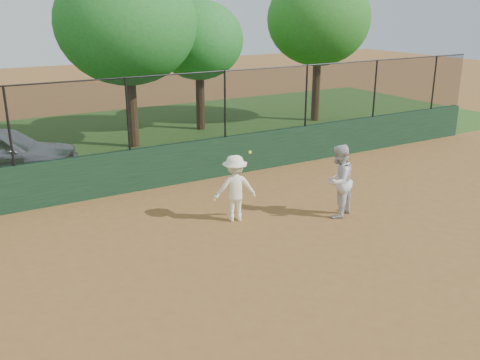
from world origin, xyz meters
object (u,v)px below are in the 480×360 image
player_second (338,181)px  tree_3 (199,41)px  parked_car (0,152)px  player_main (235,188)px  tree_2 (127,23)px  tree_4 (319,19)px

player_second → tree_3: tree_3 is taller
parked_car → player_second: 10.19m
player_main → tree_2: bearing=87.9°
tree_2 → tree_4: (8.66, 0.35, -0.01)m
parked_car → player_main: 7.93m
tree_3 → player_second: bearing=-97.5°
tree_2 → parked_car: bearing=-163.1°
player_second → tree_3: 10.85m
parked_car → player_second: player_second is taller
player_main → tree_2: (0.29, 8.02, 3.58)m
player_main → tree_2: tree_2 is taller
player_second → tree_2: bearing=-102.1°
tree_3 → parked_car: bearing=-161.1°
player_main → player_second: bearing=-24.5°
player_main → tree_4: size_ratio=0.27×
parked_car → tree_3: 9.04m
parked_car → player_second: size_ratio=2.45×
player_second → player_main: 2.55m
parked_car → tree_4: tree_4 is taller
player_main → parked_car: bearing=123.8°
player_second → tree_4: bearing=-149.8°
player_second → player_main: (-2.32, 1.06, -0.10)m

